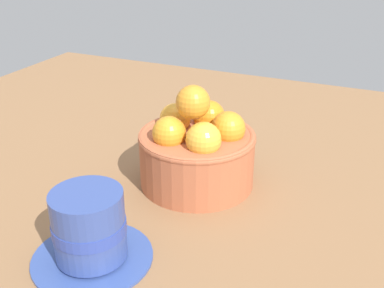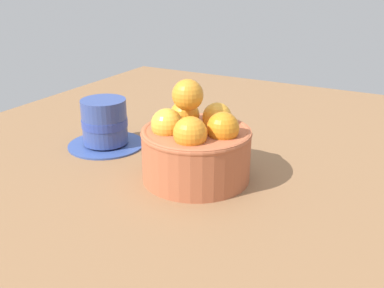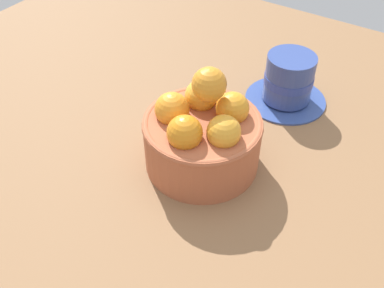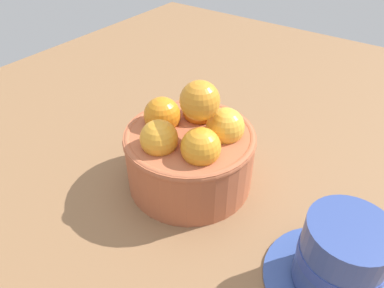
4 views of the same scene
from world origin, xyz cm
name	(u,v)px [view 4 (image 4 of 4)]	position (x,y,z in cm)	size (l,w,h in cm)	color
ground_plane	(190,192)	(0.00, 0.00, -2.10)	(116.61, 97.38, 4.20)	brown
terracotta_bowl	(190,149)	(0.05, -0.04, 4.88)	(14.96, 14.96, 13.81)	#AD5938
coffee_cup	(340,259)	(-3.55, -18.61, 3.51)	(12.36, 12.36, 7.79)	#324A8F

